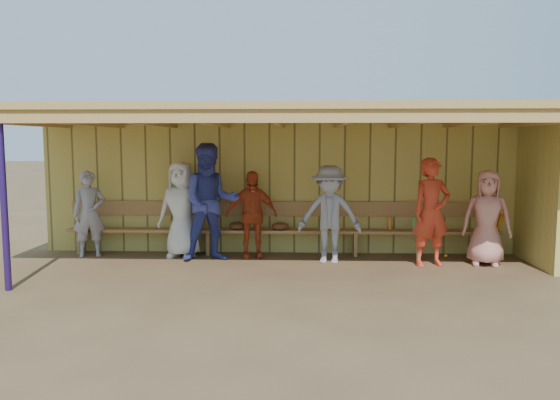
% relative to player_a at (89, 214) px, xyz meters
% --- Properties ---
extents(ground, '(90.00, 90.00, 0.00)m').
position_rel_player_a_xyz_m(ground, '(3.33, -0.81, -0.75)').
color(ground, brown).
rests_on(ground, ground).
extents(player_a, '(0.63, 0.52, 1.49)m').
position_rel_player_a_xyz_m(player_a, '(0.00, 0.00, 0.00)').
color(player_a, '#939199').
rests_on(player_a, ground).
extents(player_b, '(0.89, 0.67, 1.66)m').
position_rel_player_a_xyz_m(player_b, '(1.61, 0.00, 0.08)').
color(player_b, silver).
rests_on(player_b, ground).
extents(player_c, '(1.12, 0.97, 1.97)m').
position_rel_player_a_xyz_m(player_c, '(2.16, -0.25, 0.24)').
color(player_c, '#38419A').
rests_on(player_c, ground).
extents(player_d, '(0.94, 0.54, 1.50)m').
position_rel_player_a_xyz_m(player_d, '(2.82, -0.00, 0.00)').
color(player_d, '#BE421E').
rests_on(player_d, ground).
extents(player_e, '(1.12, 0.75, 1.61)m').
position_rel_player_a_xyz_m(player_e, '(4.14, -0.35, 0.06)').
color(player_e, gray).
rests_on(player_e, ground).
extents(player_g, '(0.72, 0.57, 1.74)m').
position_rel_player_a_xyz_m(player_g, '(5.76, -0.52, 0.12)').
color(player_g, red).
rests_on(player_g, ground).
extents(player_h, '(0.85, 0.66, 1.54)m').
position_rel_player_a_xyz_m(player_h, '(6.66, -0.44, 0.03)').
color(player_h, tan).
rests_on(player_h, ground).
extents(dugout_structure, '(8.80, 3.20, 2.50)m').
position_rel_player_a_xyz_m(dugout_structure, '(3.72, -0.12, 0.95)').
color(dugout_structure, tan).
rests_on(dugout_structure, ground).
extents(bench, '(7.60, 0.34, 0.93)m').
position_rel_player_a_xyz_m(bench, '(3.33, 0.31, -0.22)').
color(bench, '#A17745').
rests_on(bench, ground).
extents(dugout_equipment, '(5.56, 0.62, 0.80)m').
position_rel_player_a_xyz_m(dugout_equipment, '(3.25, 0.18, -0.26)').
color(dugout_equipment, orange).
rests_on(dugout_equipment, ground).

